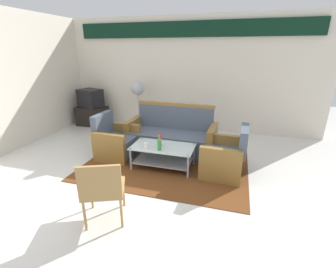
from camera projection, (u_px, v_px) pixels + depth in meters
name	position (u px, v px, depth m)	size (l,w,h in m)	color
ground_plane	(147.00, 185.00, 3.71)	(14.00, 14.00, 0.00)	silver
wall_back	(189.00, 72.00, 5.97)	(6.52, 0.19, 2.80)	silver
rug	(166.00, 165.00, 4.38)	(2.92, 2.08, 0.01)	brown
couch	(171.00, 137.00, 4.87)	(1.83, 0.80, 0.96)	#4C5666
armchair_left	(116.00, 143.00, 4.64)	(0.72, 0.78, 0.85)	#4C5666
armchair_right	(225.00, 158.00, 3.98)	(0.73, 0.79, 0.85)	#4C5666
coffee_table	(163.00, 153.00, 4.20)	(1.10, 0.60, 0.40)	silver
bottle_green	(159.00, 144.00, 3.97)	(0.06, 0.06, 0.27)	#2D8C38
bottle_red	(160.00, 141.00, 4.11)	(0.07, 0.07, 0.28)	red
cup	(146.00, 146.00, 4.05)	(0.08, 0.08, 0.10)	silver
tv_stand	(92.00, 116.00, 6.62)	(0.80, 0.50, 0.52)	black
television	(91.00, 98.00, 6.46)	(0.69, 0.58, 0.48)	black
pedestal_fan	(138.00, 91.00, 6.05)	(0.36, 0.36, 1.27)	#2D2D33
wicker_chair	(102.00, 187.00, 2.77)	(0.63, 0.63, 0.84)	#AD844C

